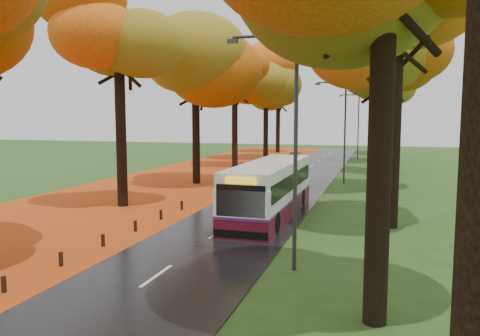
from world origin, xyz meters
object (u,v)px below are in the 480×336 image
at_px(streetlamp_mid, 342,123).
at_px(car_silver, 279,163).
at_px(car_white, 274,168).
at_px(car_dark, 294,159).
at_px(streetlamp_near, 288,132).
at_px(bus, 270,188).
at_px(streetlamp_far, 356,121).

relative_size(streetlamp_mid, car_silver, 1.81).
distance_m(car_white, car_dark, 10.09).
bearing_deg(streetlamp_near, car_white, 103.62).
bearing_deg(streetlamp_mid, car_silver, 134.38).
height_order(streetlamp_mid, bus, streetlamp_mid).
xyz_separation_m(streetlamp_far, car_dark, (-6.13, -8.70, -4.08)).
bearing_deg(car_silver, car_white, -86.01).
bearing_deg(bus, streetlamp_mid, 80.19).
bearing_deg(bus, car_white, 102.46).
distance_m(car_white, car_silver, 3.23).
bearing_deg(streetlamp_mid, bus, -100.29).
height_order(streetlamp_far, car_dark, streetlamp_far).
height_order(streetlamp_far, bus, streetlamp_far).
bearing_deg(car_silver, streetlamp_far, 68.65).
bearing_deg(streetlamp_far, car_dark, -125.19).
bearing_deg(streetlamp_far, car_silver, -112.02).
distance_m(streetlamp_near, bus, 9.16).
bearing_deg(streetlamp_near, car_silver, 102.49).
height_order(streetlamp_mid, car_dark, streetlamp_mid).
relative_size(bus, car_white, 2.96).
height_order(car_white, car_silver, car_silver).
relative_size(car_white, car_dark, 0.89).
bearing_deg(car_white, streetlamp_far, 78.93).
bearing_deg(streetlamp_mid, car_dark, 114.75).
xyz_separation_m(streetlamp_near, streetlamp_far, (0.00, 44.00, 0.00)).
distance_m(bus, car_silver, 20.59).
xyz_separation_m(bus, car_dark, (-3.63, 27.09, -0.88)).
bearing_deg(car_white, car_silver, 100.25).
xyz_separation_m(car_white, car_dark, (-0.02, 10.09, -0.02)).
bearing_deg(car_silver, streetlamp_near, -76.83).
bearing_deg(car_white, car_dark, 97.08).
height_order(streetlamp_far, car_white, streetlamp_far).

